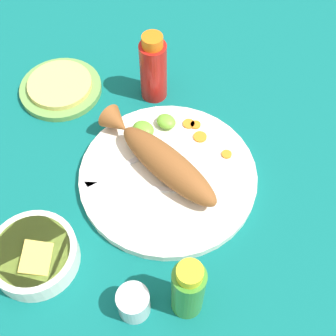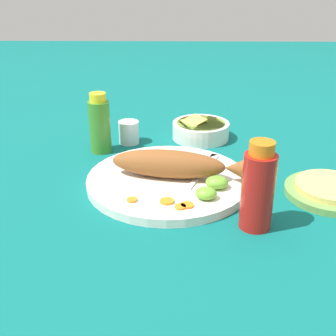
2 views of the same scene
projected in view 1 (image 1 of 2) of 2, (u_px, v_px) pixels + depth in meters
name	position (u px, v px, depth m)	size (l,w,h in m)	color
ground_plane	(168.00, 179.00, 0.92)	(4.00, 4.00, 0.00)	#0C605B
main_plate	(168.00, 176.00, 0.91)	(0.34, 0.34, 0.02)	white
fried_fish	(160.00, 159.00, 0.88)	(0.30, 0.10, 0.06)	brown
fork_near	(124.00, 188.00, 0.88)	(0.16, 0.11, 0.00)	silver
fork_far	(122.00, 166.00, 0.91)	(0.08, 0.18, 0.00)	silver
carrot_slice_near	(227.00, 154.00, 0.92)	(0.02, 0.02, 0.00)	orange
carrot_slice_mid	(200.00, 137.00, 0.95)	(0.03, 0.03, 0.00)	orange
carrot_slice_far	(189.00, 124.00, 0.97)	(0.02, 0.02, 0.00)	orange
carrot_slice_extra	(196.00, 125.00, 0.96)	(0.02, 0.02, 0.00)	orange
lime_wedge_main	(166.00, 122.00, 0.96)	(0.04, 0.04, 0.02)	#6BB233
lime_wedge_side	(143.00, 129.00, 0.94)	(0.05, 0.04, 0.02)	#6BB233
hot_sauce_bottle_red	(153.00, 69.00, 0.97)	(0.06, 0.06, 0.16)	#B21914
hot_sauce_bottle_green	(188.00, 289.00, 0.72)	(0.05, 0.05, 0.15)	#3D8428
salt_cup	(134.00, 304.00, 0.75)	(0.05, 0.05, 0.06)	silver
guacamole_bowl	(34.00, 255.00, 0.80)	(0.15, 0.15, 0.06)	white
tortilla_plate	(61.00, 89.00, 1.04)	(0.18, 0.18, 0.01)	#6B9E4C
tortilla_stack	(60.00, 85.00, 1.03)	(0.14, 0.14, 0.01)	#E0C666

